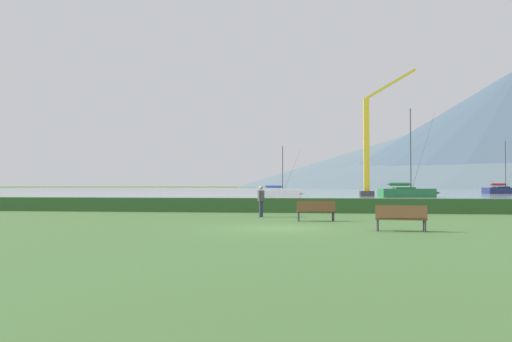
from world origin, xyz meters
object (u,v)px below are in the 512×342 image
Objects in this scene: sailboat_slip_4 at (280,193)px; person_standing_walker at (261,198)px; sailboat_slip_2 at (503,190)px; park_bench_under_tree at (316,210)px; sailboat_slip_5 at (407,192)px; park_bench_near_path at (401,217)px; dock_crane at (368,152)px.

sailboat_slip_4 reaches higher than person_standing_walker.
sailboat_slip_2 reaches higher than park_bench_under_tree.
sailboat_slip_5 reaches higher than park_bench_near_path.
sailboat_slip_4 is 17.86m from sailboat_slip_5.
person_standing_walker reaches higher than park_bench_under_tree.
sailboat_slip_2 is 0.54× the size of dock_crane.
person_standing_walker is 49.41m from dock_crane.
sailboat_slip_2 is 0.83× the size of sailboat_slip_5.
park_bench_under_tree is 3.95m from person_standing_walker.
sailboat_slip_5 is 48.02m from park_bench_under_tree.
sailboat_slip_2 is 87.23m from park_bench_near_path.
sailboat_slip_2 is 5.52× the size of park_bench_near_path.
dock_crane is at bearing -154.48° from sailboat_slip_2.
park_bench_near_path is 55.79m from dock_crane.
sailboat_slip_5 is at bearing 86.64° from person_standing_walker.
park_bench_near_path is at bearing -87.11° from sailboat_slip_4.
sailboat_slip_5 is 6.66× the size of park_bench_near_path.
sailboat_slip_5 reaches higher than person_standing_walker.
person_standing_walker is (-5.88, 7.33, 0.44)m from park_bench_near_path.
sailboat_slip_2 is 83.06m from person_standing_walker.
park_bench_under_tree is at bearing -116.81° from sailboat_slip_5.
park_bench_under_tree is at bearing 129.08° from park_bench_near_path.
park_bench_near_path is 1.11× the size of person_standing_walker.
sailboat_slip_4 is at bearing -163.18° from sailboat_slip_2.
sailboat_slip_4 is (-40.99, -27.30, -0.15)m from sailboat_slip_2.
sailboat_slip_5 is at bearing -42.06° from dock_crane.
sailboat_slip_2 is at bearing 73.76° from park_bench_near_path.
sailboat_slip_2 is 6.13× the size of person_standing_walker.
sailboat_slip_4 is at bearing -172.39° from dock_crane.
person_standing_walker is at bearing -121.08° from sailboat_slip_5.
dock_crane is (12.95, 1.73, 6.02)m from sailboat_slip_4.
sailboat_slip_2 is at bearing 78.28° from person_standing_walker.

